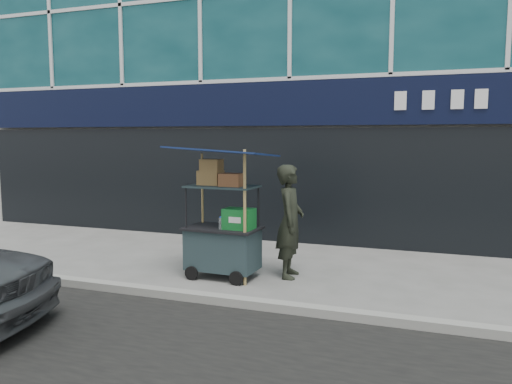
% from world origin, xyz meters
% --- Properties ---
extents(ground, '(80.00, 80.00, 0.00)m').
position_xyz_m(ground, '(0.00, 0.00, 0.00)').
color(ground, '#63635F').
rests_on(ground, ground).
extents(curb, '(80.00, 0.18, 0.12)m').
position_xyz_m(curb, '(0.00, -0.20, 0.06)').
color(curb, gray).
rests_on(curb, ground).
extents(vendor_cart, '(1.58, 1.15, 2.08)m').
position_xyz_m(vendor_cart, '(-0.24, 0.99, 0.73)').
color(vendor_cart, '#1B2A2E').
rests_on(vendor_cart, ground).
extents(vendor_man, '(0.51, 0.70, 1.79)m').
position_xyz_m(vendor_man, '(0.73, 1.39, 0.90)').
color(vendor_man, black).
rests_on(vendor_man, ground).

